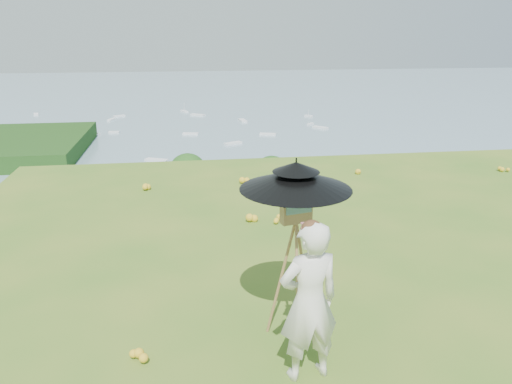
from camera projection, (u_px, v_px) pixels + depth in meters
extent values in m
plane|color=#417220|center=(440.00, 293.00, 6.21)|extent=(14.00, 14.00, 0.00)
cube|color=#1A3B10|center=(229.00, 377.00, 48.19)|extent=(140.00, 56.00, 22.00)
cube|color=gray|center=(209.00, 261.00, 87.99)|extent=(170.00, 28.00, 8.00)
plane|color=#7699A9|center=(191.00, 108.00, 242.50)|extent=(700.00, 700.00, 0.00)
imported|color=silver|center=(309.00, 302.00, 4.49)|extent=(0.63, 0.47, 1.57)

